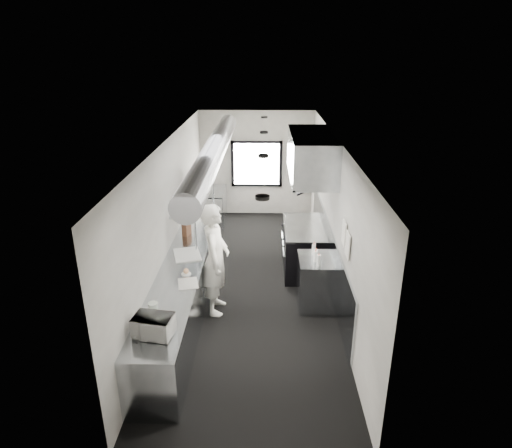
{
  "coord_description": "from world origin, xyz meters",
  "views": [
    {
      "loc": [
        0.23,
        -7.65,
        4.31
      ],
      "look_at": [
        0.07,
        -0.2,
        1.34
      ],
      "focal_mm": 31.29,
      "sensor_mm": 36.0,
      "label": 1
    }
  ],
  "objects_px": {
    "range": "(304,247)",
    "plate_stack_d": "(198,174)",
    "deli_tub_a": "(149,321)",
    "pass_shelf": "(195,193)",
    "cutting_board": "(187,255)",
    "bottle_station": "(316,282)",
    "microwave": "(153,326)",
    "small_plate": "(186,274)",
    "far_work_table": "(212,207)",
    "squeeze_bottle_a": "(319,260)",
    "plate_stack_c": "(196,181)",
    "exhaust_hood": "(311,155)",
    "plate_stack_a": "(189,197)",
    "knife_block": "(187,229)",
    "squeeze_bottle_b": "(315,257)",
    "squeeze_bottle_e": "(314,247)",
    "squeeze_bottle_c": "(316,254)",
    "prep_counter": "(188,275)",
    "plate_stack_b": "(193,188)",
    "squeeze_bottle_d": "(314,250)",
    "line_cook": "(215,259)",
    "deli_tub_b": "(153,306)"
  },
  "relations": [
    {
      "from": "microwave",
      "to": "plate_stack_a",
      "type": "relative_size",
      "value": 1.52
    },
    {
      "from": "range",
      "to": "far_work_table",
      "type": "distance_m",
      "value": 3.32
    },
    {
      "from": "squeeze_bottle_a",
      "to": "squeeze_bottle_d",
      "type": "bearing_deg",
      "value": 95.47
    },
    {
      "from": "squeeze_bottle_a",
      "to": "squeeze_bottle_b",
      "type": "xyz_separation_m",
      "value": [
        -0.04,
        0.15,
        -0.0
      ]
    },
    {
      "from": "range",
      "to": "line_cook",
      "type": "xyz_separation_m",
      "value": [
        -1.64,
        -1.61,
        0.51
      ]
    },
    {
      "from": "deli_tub_a",
      "to": "plate_stack_d",
      "type": "distance_m",
      "value": 4.41
    },
    {
      "from": "plate_stack_b",
      "to": "bottle_station",
      "type": "bearing_deg",
      "value": -31.54
    },
    {
      "from": "far_work_table",
      "to": "plate_stack_d",
      "type": "relative_size",
      "value": 3.29
    },
    {
      "from": "pass_shelf",
      "to": "microwave",
      "type": "relative_size",
      "value": 6.61
    },
    {
      "from": "plate_stack_b",
      "to": "squeeze_bottle_d",
      "type": "height_order",
      "value": "plate_stack_b"
    },
    {
      "from": "far_work_table",
      "to": "squeeze_bottle_a",
      "type": "bearing_deg",
      "value": -61.27
    },
    {
      "from": "line_cook",
      "to": "squeeze_bottle_a",
      "type": "height_order",
      "value": "line_cook"
    },
    {
      "from": "pass_shelf",
      "to": "plate_stack_c",
      "type": "height_order",
      "value": "plate_stack_c"
    },
    {
      "from": "prep_counter",
      "to": "deli_tub_b",
      "type": "xyz_separation_m",
      "value": [
        -0.17,
        -1.84,
        0.5
      ]
    },
    {
      "from": "prep_counter",
      "to": "plate_stack_b",
      "type": "distance_m",
      "value": 1.77
    },
    {
      "from": "line_cook",
      "to": "deli_tub_b",
      "type": "distance_m",
      "value": 1.59
    },
    {
      "from": "pass_shelf",
      "to": "plate_stack_a",
      "type": "distance_m",
      "value": 0.83
    },
    {
      "from": "range",
      "to": "squeeze_bottle_b",
      "type": "relative_size",
      "value": 8.36
    },
    {
      "from": "range",
      "to": "squeeze_bottle_d",
      "type": "xyz_separation_m",
      "value": [
        0.05,
        -1.24,
        0.53
      ]
    },
    {
      "from": "far_work_table",
      "to": "plate_stack_c",
      "type": "xyz_separation_m",
      "value": [
        -0.03,
        -2.08,
        1.29
      ]
    },
    {
      "from": "pass_shelf",
      "to": "plate_stack_a",
      "type": "relative_size",
      "value": 10.06
    },
    {
      "from": "far_work_table",
      "to": "deli_tub_a",
      "type": "height_order",
      "value": "deli_tub_a"
    },
    {
      "from": "knife_block",
      "to": "plate_stack_a",
      "type": "height_order",
      "value": "plate_stack_a"
    },
    {
      "from": "far_work_table",
      "to": "microwave",
      "type": "relative_size",
      "value": 2.64
    },
    {
      "from": "pass_shelf",
      "to": "exhaust_hood",
      "type": "bearing_deg",
      "value": -7.47
    },
    {
      "from": "knife_block",
      "to": "plate_stack_c",
      "type": "height_order",
      "value": "plate_stack_c"
    },
    {
      "from": "range",
      "to": "prep_counter",
      "type": "bearing_deg",
      "value": -151.26
    },
    {
      "from": "deli_tub_a",
      "to": "knife_block",
      "type": "bearing_deg",
      "value": 90.09
    },
    {
      "from": "far_work_table",
      "to": "squeeze_bottle_c",
      "type": "relative_size",
      "value": 6.45
    },
    {
      "from": "pass_shelf",
      "to": "range",
      "type": "bearing_deg",
      "value": -7.67
    },
    {
      "from": "squeeze_bottle_e",
      "to": "exhaust_hood",
      "type": "bearing_deg",
      "value": 90.96
    },
    {
      "from": "cutting_board",
      "to": "bottle_station",
      "type": "bearing_deg",
      "value": -2.49
    },
    {
      "from": "plate_stack_a",
      "to": "squeeze_bottle_c",
      "type": "bearing_deg",
      "value": -21.59
    },
    {
      "from": "pass_shelf",
      "to": "cutting_board",
      "type": "distance_m",
      "value": 1.72
    },
    {
      "from": "squeeze_bottle_b",
      "to": "squeeze_bottle_e",
      "type": "distance_m",
      "value": 0.4
    },
    {
      "from": "line_cook",
      "to": "plate_stack_c",
      "type": "bearing_deg",
      "value": 16.8
    },
    {
      "from": "exhaust_hood",
      "to": "cutting_board",
      "type": "distance_m",
      "value": 2.97
    },
    {
      "from": "cutting_board",
      "to": "squeeze_bottle_e",
      "type": "relative_size",
      "value": 3.59
    },
    {
      "from": "exhaust_hood",
      "to": "squeeze_bottle_e",
      "type": "distance_m",
      "value": 1.79
    },
    {
      "from": "far_work_table",
      "to": "cutting_board",
      "type": "distance_m",
      "value": 3.83
    },
    {
      "from": "bottle_station",
      "to": "knife_block",
      "type": "bearing_deg",
      "value": 157.39
    },
    {
      "from": "prep_counter",
      "to": "bottle_station",
      "type": "xyz_separation_m",
      "value": [
        2.3,
        -0.2,
        0.0
      ]
    },
    {
      "from": "cutting_board",
      "to": "plate_stack_d",
      "type": "xyz_separation_m",
      "value": [
        -0.08,
        2.24,
        0.84
      ]
    },
    {
      "from": "range",
      "to": "plate_stack_c",
      "type": "relative_size",
      "value": 4.71
    },
    {
      "from": "microwave",
      "to": "small_plate",
      "type": "distance_m",
      "value": 1.64
    },
    {
      "from": "plate_stack_a",
      "to": "squeeze_bottle_a",
      "type": "height_order",
      "value": "plate_stack_a"
    },
    {
      "from": "deli_tub_a",
      "to": "pass_shelf",
      "type": "bearing_deg",
      "value": 88.59
    },
    {
      "from": "range",
      "to": "plate_stack_d",
      "type": "relative_size",
      "value": 4.38
    },
    {
      "from": "squeeze_bottle_b",
      "to": "range",
      "type": "bearing_deg",
      "value": 92.09
    },
    {
      "from": "bottle_station",
      "to": "deli_tub_b",
      "type": "relative_size",
      "value": 6.55
    }
  ]
}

